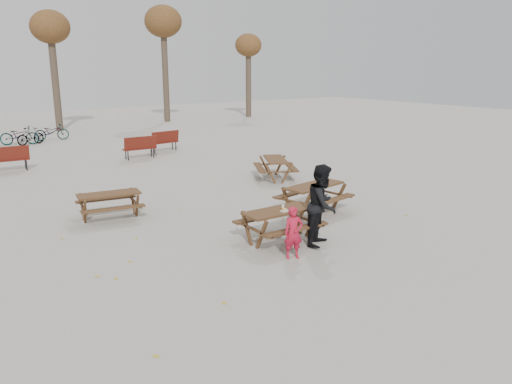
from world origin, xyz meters
TOP-DOWN VIEW (x-y plane):
  - ground at (0.00, 0.00)m, footprint 80.00×80.00m
  - main_picnic_table at (0.00, 0.00)m, footprint 1.80×1.45m
  - food_tray at (-0.01, -0.19)m, footprint 0.18×0.11m
  - bread_roll at (-0.01, -0.19)m, footprint 0.14×0.06m
  - soda_bottle at (-0.00, -0.12)m, footprint 0.07×0.07m
  - child at (-0.44, -1.06)m, footprint 0.50×0.41m
  - adult at (0.67, -0.75)m, footprint 1.17×1.10m
  - picnic_table_east at (2.27, 1.35)m, footprint 2.12×1.82m
  - picnic_table_north at (-2.74, 4.12)m, footprint 1.83×1.56m
  - picnic_table_far at (3.96, 5.42)m, footprint 2.10×2.24m
  - park_bench_row at (-1.43, 12.57)m, footprint 11.08×1.86m
  - bicycle_row at (-2.77, 19.79)m, footprint 6.40×1.95m
  - tree_row at (0.90, 25.15)m, footprint 32.17×3.52m
  - fallen_leaves at (0.50, 2.50)m, footprint 11.00×11.00m

SIDE VIEW (x-z plane):
  - ground at x=0.00m, z-range 0.00..0.00m
  - fallen_leaves at x=0.50m, z-range 0.00..0.01m
  - picnic_table_north at x=-2.74m, z-range 0.00..0.71m
  - picnic_table_far at x=3.96m, z-range 0.00..0.77m
  - picnic_table_east at x=2.27m, z-range 0.00..0.81m
  - bicycle_row at x=-2.77m, z-range -0.05..1.04m
  - park_bench_row at x=-1.43m, z-range 0.00..1.03m
  - child at x=-0.44m, z-range 0.00..1.17m
  - main_picnic_table at x=0.00m, z-range 0.20..0.97m
  - food_tray at x=-0.01m, z-range 0.78..0.81m
  - bread_roll at x=-0.01m, z-range 0.81..0.86m
  - soda_bottle at x=0.00m, z-range 0.76..0.93m
  - adult at x=0.67m, z-range 0.00..1.92m
  - tree_row at x=0.90m, z-range 2.06..10.32m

